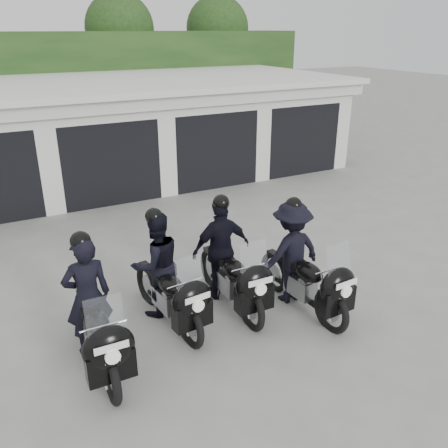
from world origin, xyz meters
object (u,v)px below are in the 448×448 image
police_bike_a (94,316)px  police_bike_c (226,258)px  police_bike_d (297,260)px  police_bike_b (162,274)px

police_bike_a → police_bike_c: 2.48m
police_bike_a → police_bike_d: size_ratio=1.01×
police_bike_a → police_bike_c: size_ratio=1.01×
police_bike_c → police_bike_d: bearing=-31.3°
police_bike_b → police_bike_c: police_bike_c is taller
police_bike_d → police_bike_a: bearing=176.6°
police_bike_a → police_bike_b: bearing=28.1°
police_bike_b → police_bike_c: (1.15, -0.01, 0.02)m
police_bike_b → police_bike_c: bearing=-6.7°
police_bike_a → police_bike_b: size_ratio=1.03×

